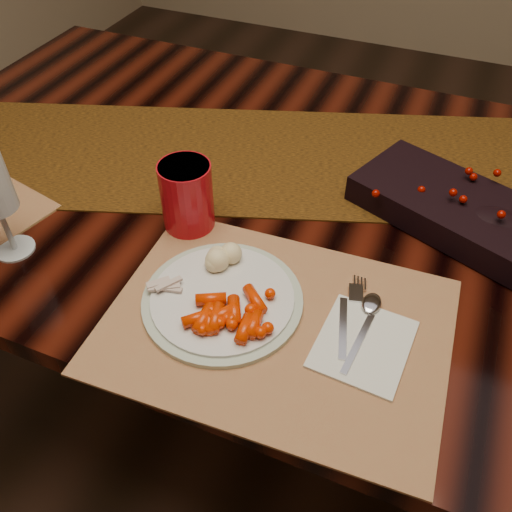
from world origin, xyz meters
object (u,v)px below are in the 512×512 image
at_px(centerpiece, 453,203).
at_px(mashed_potatoes, 222,256).
at_px(dining_table, 297,316).
at_px(baby_carrots, 232,307).
at_px(dinner_plate, 223,299).
at_px(red_cup, 187,196).
at_px(placemat_main, 276,325).
at_px(napkin, 363,344).
at_px(turkey_shreds, 168,280).

relative_size(centerpiece, mashed_potatoes, 4.65).
height_order(dining_table, baby_carrots, baby_carrots).
xyz_separation_m(dinner_plate, red_cup, (-0.13, 0.15, 0.05)).
relative_size(centerpiece, placemat_main, 0.68).
xyz_separation_m(napkin, red_cup, (-0.35, 0.14, 0.06)).
relative_size(placemat_main, baby_carrots, 4.38).
bearing_deg(red_cup, napkin, -21.87).
bearing_deg(mashed_potatoes, dining_table, 77.35).
bearing_deg(turkey_shreds, dining_table, 70.31).
xyz_separation_m(placemat_main, dinner_plate, (-0.09, 0.01, 0.01)).
distance_m(dining_table, centerpiece, 0.49).
bearing_deg(turkey_shreds, mashed_potatoes, 49.51).
height_order(centerpiece, turkey_shreds, centerpiece).
bearing_deg(mashed_potatoes, red_cup, 140.71).
height_order(dining_table, placemat_main, placemat_main).
distance_m(centerpiece, napkin, 0.34).
bearing_deg(red_cup, placemat_main, -34.48).
xyz_separation_m(centerpiece, dinner_plate, (-0.29, -0.34, -0.03)).
distance_m(dining_table, baby_carrots, 0.53).
bearing_deg(centerpiece, placemat_main, -119.81).
bearing_deg(turkey_shreds, centerpiece, 42.65).
distance_m(baby_carrots, mashed_potatoes, 0.10).
distance_m(baby_carrots, napkin, 0.20).
relative_size(napkin, red_cup, 1.19).
bearing_deg(dining_table, napkin, -58.77).
height_order(centerpiece, mashed_potatoes, centerpiece).
distance_m(placemat_main, red_cup, 0.28).
relative_size(baby_carrots, mashed_potatoes, 1.57).
bearing_deg(placemat_main, baby_carrots, -170.91).
bearing_deg(dinner_plate, baby_carrots, -40.24).
bearing_deg(placemat_main, centerpiece, 57.74).
bearing_deg(centerpiece, turkey_shreds, -137.35).
relative_size(dining_table, red_cup, 14.59).
bearing_deg(turkey_shreds, napkin, 2.51).
distance_m(mashed_potatoes, turkey_shreds, 0.09).
bearing_deg(placemat_main, turkey_shreds, 177.82).
height_order(centerpiece, placemat_main, centerpiece).
xyz_separation_m(placemat_main, turkey_shreds, (-0.18, -0.00, 0.03)).
xyz_separation_m(baby_carrots, turkey_shreds, (-0.11, 0.01, -0.00)).
distance_m(centerpiece, mashed_potatoes, 0.42).
bearing_deg(mashed_potatoes, turkey_shreds, -130.49).
distance_m(dining_table, placemat_main, 0.50).
height_order(placemat_main, dinner_plate, dinner_plate).
bearing_deg(dinner_plate, napkin, 0.96).
xyz_separation_m(placemat_main, napkin, (0.13, 0.01, 0.00)).
relative_size(baby_carrots, napkin, 0.78).
distance_m(centerpiece, turkey_shreds, 0.51).
height_order(centerpiece, napkin, centerpiece).
bearing_deg(mashed_potatoes, centerpiece, 41.18).
bearing_deg(placemat_main, mashed_potatoes, 147.78).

